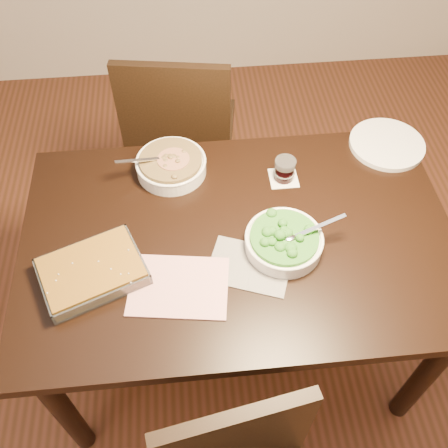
% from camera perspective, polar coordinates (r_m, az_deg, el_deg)
% --- Properties ---
extents(ground, '(4.00, 4.00, 0.00)m').
position_cam_1_polar(ground, '(2.25, 1.23, -12.79)').
color(ground, '#3F2212').
rests_on(ground, ground).
extents(table, '(1.40, 0.90, 0.75)m').
position_cam_1_polar(table, '(1.68, 1.60, -3.21)').
color(table, black).
rests_on(table, ground).
extents(magazine_a, '(0.32, 0.25, 0.01)m').
position_cam_1_polar(magazine_a, '(1.50, -5.19, -7.09)').
color(magazine_a, '#B63449').
rests_on(magazine_a, table).
extents(magazine_b, '(0.29, 0.25, 0.00)m').
position_cam_1_polar(magazine_b, '(1.54, 2.94, -4.81)').
color(magazine_b, '#282930').
rests_on(magazine_b, table).
extents(coaster, '(0.10, 0.10, 0.00)m').
position_cam_1_polar(coaster, '(1.78, 6.81, 5.24)').
color(coaster, white).
rests_on(coaster, table).
extents(stew_bowl, '(0.27, 0.25, 0.09)m').
position_cam_1_polar(stew_bowl, '(1.78, -6.07, 6.77)').
color(stew_bowl, white).
rests_on(stew_bowl, table).
extents(broccoli_bowl, '(0.28, 0.25, 0.09)m').
position_cam_1_polar(broccoli_bowl, '(1.56, 6.86, -1.95)').
color(broccoli_bowl, white).
rests_on(broccoli_bowl, table).
extents(baking_dish, '(0.36, 0.31, 0.05)m').
position_cam_1_polar(baking_dish, '(1.55, -14.82, -5.28)').
color(baking_dish, silver).
rests_on(baking_dish, table).
extents(wine_tumbler, '(0.07, 0.07, 0.08)m').
position_cam_1_polar(wine_tumbler, '(1.75, 6.95, 6.24)').
color(wine_tumbler, black).
rests_on(wine_tumbler, coaster).
extents(dinner_plate, '(0.28, 0.28, 0.02)m').
position_cam_1_polar(dinner_plate, '(1.98, 18.12, 8.67)').
color(dinner_plate, silver).
rests_on(dinner_plate, table).
extents(chair_far, '(0.52, 0.52, 0.97)m').
position_cam_1_polar(chair_far, '(2.27, -4.97, 10.47)').
color(chair_far, black).
rests_on(chair_far, ground).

